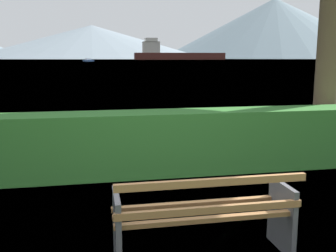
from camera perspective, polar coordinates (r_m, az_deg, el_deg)
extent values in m
plane|color=#6B8EA3|center=(311.20, -11.04, 9.58)|extent=(620.00, 620.00, 0.00)
cube|color=olive|center=(3.57, 5.99, -13.54)|extent=(1.69, 0.07, 0.04)
cube|color=olive|center=(3.74, 5.11, -12.40)|extent=(1.69, 0.07, 0.04)
cube|color=olive|center=(3.91, 4.32, -11.35)|extent=(1.69, 0.07, 0.04)
cube|color=olive|center=(3.46, 6.39, -12.19)|extent=(1.69, 0.05, 0.06)
cube|color=olive|center=(3.32, 6.72, -8.25)|extent=(1.69, 0.05, 0.06)
cube|color=#4C4C51|center=(3.64, -7.52, -15.02)|extent=(0.05, 0.51, 0.68)
cube|color=#4C4C51|center=(4.05, 16.46, -12.70)|extent=(0.05, 0.51, 0.68)
cube|color=#2D6B28|center=(6.29, -1.84, -2.48)|extent=(13.90, 0.72, 1.02)
cylinder|color=brown|center=(8.15, 22.67, 11.72)|extent=(0.42, 0.42, 4.43)
cube|color=#471E19|center=(312.84, 1.77, 10.26)|extent=(72.59, 11.40, 5.40)
cube|color=beige|center=(309.14, -2.52, 11.56)|extent=(13.22, 9.11, 8.63)
cube|color=silver|center=(309.33, -2.53, 12.61)|extent=(9.34, 10.01, 2.70)
cube|color=#335693|center=(174.93, -11.68, 9.42)|extent=(5.07, 8.85, 0.77)
cube|color=silver|center=(174.93, -11.69, 9.64)|extent=(2.79, 3.45, 0.57)
cone|color=gray|center=(532.89, -11.20, 12.07)|extent=(308.99, 308.99, 43.69)
cone|color=slate|center=(606.72, 15.37, 13.69)|extent=(335.48, 335.48, 86.84)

